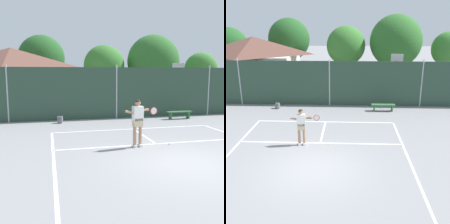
# 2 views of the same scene
# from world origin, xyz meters

# --- Properties ---
(ground_plane) EXTENTS (120.00, 120.00, 0.00)m
(ground_plane) POSITION_xyz_m (0.00, 0.00, 0.00)
(ground_plane) COLOR gray
(court_markings) EXTENTS (8.30, 11.10, 0.01)m
(court_markings) POSITION_xyz_m (0.00, 0.65, 0.00)
(court_markings) COLOR white
(court_markings) RESTS_ON ground
(chainlink_fence) EXTENTS (26.09, 0.09, 3.35)m
(chainlink_fence) POSITION_xyz_m (0.00, 9.00, 1.60)
(chainlink_fence) COLOR #284233
(chainlink_fence) RESTS_ON ground
(basketball_hoop) EXTENTS (0.90, 0.67, 3.55)m
(basketball_hoop) POSITION_xyz_m (4.91, 10.47, 2.31)
(basketball_hoop) COLOR yellow
(basketball_hoop) RESTS_ON ground
(clubhouse_building) EXTENTS (7.37, 5.91, 4.63)m
(clubhouse_building) POSITION_xyz_m (-6.72, 13.10, 2.39)
(clubhouse_building) COLOR silver
(clubhouse_building) RESTS_ON ground
(treeline_backdrop) EXTENTS (25.70, 4.63, 6.54)m
(treeline_backdrop) POSITION_xyz_m (0.96, 17.83, 3.74)
(treeline_backdrop) COLOR brown
(treeline_backdrop) RESTS_ON ground
(tennis_player) EXTENTS (1.42, 0.37, 1.85)m
(tennis_player) POSITION_xyz_m (-0.87, 2.24, 1.11)
(tennis_player) COLOR silver
(tennis_player) RESTS_ON ground
(tennis_ball) EXTENTS (0.07, 0.07, 0.07)m
(tennis_ball) POSITION_xyz_m (0.50, 2.27, 0.03)
(tennis_ball) COLOR #CCE033
(tennis_ball) RESTS_ON ground
(backpack_grey) EXTENTS (0.33, 0.32, 0.46)m
(backpack_grey) POSITION_xyz_m (-3.60, 8.02, 0.19)
(backpack_grey) COLOR slate
(backpack_grey) RESTS_ON ground
(courtside_bench) EXTENTS (1.60, 0.36, 0.48)m
(courtside_bench) POSITION_xyz_m (3.74, 7.76, 0.36)
(courtside_bench) COLOR #336B38
(courtside_bench) RESTS_ON ground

